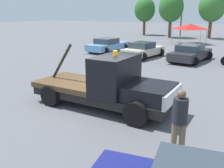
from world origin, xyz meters
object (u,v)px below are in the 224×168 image
tree_right (145,10)px  tow_truck (109,86)px  parked_car_charcoal (190,53)px  canopy_tent_red (190,26)px  tree_center (171,8)px  parked_car_cream (143,50)px  tree_left (212,7)px  utility_pole (182,6)px  traffic_cone (174,91)px  parked_car_skyblue (108,45)px  person_near_truck (180,117)px

tree_right → tow_truck: bearing=-68.1°
tow_truck → parked_car_charcoal: tow_truck is taller
tow_truck → canopy_tent_red: size_ratio=1.73×
parked_car_charcoal → tree_center: size_ratio=0.76×
tow_truck → parked_car_cream: tow_truck is taller
parked_car_cream → tree_left: size_ratio=0.67×
utility_pole → traffic_cone: bearing=-73.9°
tow_truck → parked_car_skyblue: (-8.12, 12.75, -0.29)m
parked_car_skyblue → parked_car_cream: bearing=-100.6°
parked_car_charcoal → utility_pole: utility_pole is taller
tree_left → parked_car_charcoal: bearing=-83.4°
person_near_truck → parked_car_skyblue: person_near_truck is taller
parked_car_cream → canopy_tent_red: 11.93m
person_near_truck → parked_car_charcoal: person_near_truck is taller
traffic_cone → tree_center: bearing=109.3°
parked_car_cream → utility_pole: utility_pole is taller
parked_car_charcoal → canopy_tent_red: canopy_tent_red is taller
parked_car_charcoal → traffic_cone: parked_car_charcoal is taller
tree_center → traffic_cone: (9.42, -26.98, -4.15)m
parked_car_skyblue → parked_car_charcoal: bearing=-91.2°
person_near_truck → utility_pole: bearing=-9.1°
tree_center → parked_car_cream: bearing=-78.1°
canopy_tent_red → tree_left: 8.49m
person_near_truck → traffic_cone: size_ratio=3.35×
parked_car_cream → parked_car_charcoal: 3.97m
parked_car_skyblue → tree_left: bearing=-13.5°
tow_truck → tree_center: tree_center is taller
person_near_truck → tree_left: bearing=-16.2°
parked_car_cream → canopy_tent_red: canopy_tent_red is taller
parked_car_cream → tree_center: size_ratio=0.69×
tow_truck → tree_left: tree_left is taller
parked_car_charcoal → canopy_tent_red: (-3.11, 11.45, 1.44)m
tree_center → traffic_cone: 28.87m
person_near_truck → traffic_cone: bearing=-6.5°
tree_center → tree_right: size_ratio=1.07×
parked_car_charcoal → tree_left: (-2.27, 19.54, 3.88)m
person_near_truck → canopy_tent_red: canopy_tent_red is taller
tree_center → utility_pole: (0.57, 3.72, 0.36)m
tow_truck → parked_car_charcoal: (0.15, 11.97, -0.29)m
canopy_tent_red → tow_truck: bearing=-82.8°
tree_left → tree_right: size_ratio=1.10×
tree_left → tree_center: (-5.53, -1.66, -0.13)m
parked_car_cream → utility_pole: 22.59m
canopy_tent_red → tree_center: bearing=126.1°
parked_car_charcoal → traffic_cone: size_ratio=9.03×
parked_car_charcoal → person_near_truck: bearing=-160.7°
parked_car_skyblue → parked_car_cream: (4.32, -1.15, -0.00)m
tow_truck → parked_car_cream: (-3.80, 11.60, -0.29)m
person_near_truck → tree_center: (-11.05, 31.70, 3.34)m
parked_car_skyblue → tree_left: (6.00, 18.76, 3.88)m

